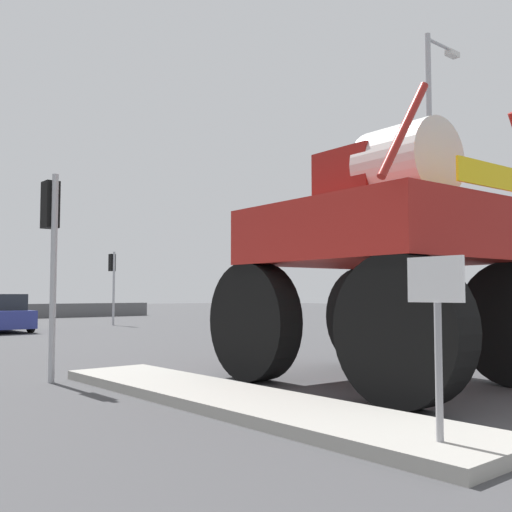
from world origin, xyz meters
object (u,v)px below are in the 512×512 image
at_px(oversize_sprayer, 382,253).
at_px(streetlight_near_right, 432,174).
at_px(lane_arrow_sign, 437,313).
at_px(traffic_signal_far_left, 112,272).
at_px(traffic_signal_near_left, 51,230).
at_px(traffic_signal_near_right, 358,264).

relative_size(oversize_sprayer, streetlight_near_right, 0.60).
distance_m(lane_arrow_sign, oversize_sprayer, 4.62).
bearing_deg(oversize_sprayer, traffic_signal_far_left, -11.26).
relative_size(traffic_signal_near_left, traffic_signal_far_left, 1.02).
xyz_separation_m(traffic_signal_near_left, traffic_signal_near_right, (8.36, 0.01, -0.32)).
height_order(lane_arrow_sign, traffic_signal_near_left, traffic_signal_near_left).
height_order(oversize_sprayer, traffic_signal_near_right, oversize_sprayer).
distance_m(lane_arrow_sign, traffic_signal_near_left, 7.31).
bearing_deg(traffic_signal_far_left, streetlight_near_right, -84.31).
relative_size(traffic_signal_near_right, traffic_signal_far_left, 0.90).
bearing_deg(oversize_sprayer, traffic_signal_near_right, -42.99).
xyz_separation_m(lane_arrow_sign, traffic_signal_near_right, (7.37, 7.13, 0.99)).
height_order(traffic_signal_near_left, streetlight_near_right, streetlight_near_right).
xyz_separation_m(oversize_sprayer, traffic_signal_far_left, (5.10, 20.25, 0.38)).
relative_size(lane_arrow_sign, streetlight_near_right, 0.19).
xyz_separation_m(oversize_sprayer, traffic_signal_near_right, (4.10, 3.98, 0.11)).
height_order(oversize_sprayer, traffic_signal_near_left, oversize_sprayer).
xyz_separation_m(traffic_signal_near_left, streetlight_near_right, (11.03, -0.58, 2.39)).
xyz_separation_m(lane_arrow_sign, oversize_sprayer, (3.27, 3.15, 0.88)).
relative_size(oversize_sprayer, traffic_signal_near_left, 1.52).
height_order(lane_arrow_sign, oversize_sprayer, oversize_sprayer).
bearing_deg(streetlight_near_right, traffic_signal_near_right, 167.54).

